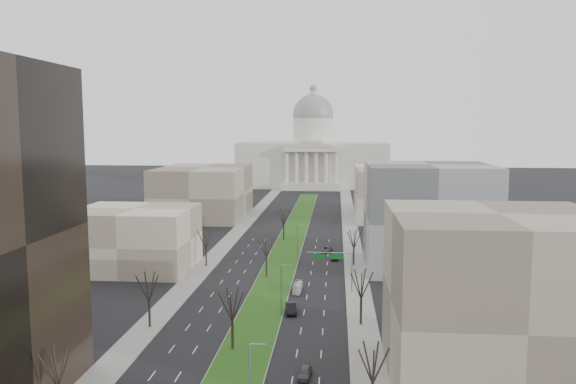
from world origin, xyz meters
The scene contains 28 objects.
ground centered at (0.00, 120.00, 0.00)m, with size 600.00×600.00×0.00m, color black.
median centered at (0.00, 118.99, 0.10)m, with size 8.00×222.03×0.20m.
sidewalk_left centered at (-17.50, 95.00, 0.07)m, with size 5.00×330.00×0.15m, color gray.
sidewalk_right centered at (17.50, 95.00, 0.07)m, with size 5.00×330.00×0.15m, color gray.
capitol centered at (0.00, 269.59, 16.31)m, with size 80.00×46.00×55.00m.
building_beige_left centered at (-33.00, 85.00, 7.00)m, with size 26.00×22.00×14.00m, color gray.
building_tan_right centered at (33.00, 32.00, 11.00)m, with size 26.00×24.00×22.00m, color #7A6D5E.
building_grey_right centered at (34.00, 92.00, 12.00)m, with size 28.00×26.00×24.00m, color slate.
building_far_left centered at (-35.00, 160.00, 9.00)m, with size 30.00×40.00×18.00m, color #7A6D5E.
building_far_right centered at (35.00, 165.00, 9.00)m, with size 30.00×40.00×18.00m, color gray.
tree_left_near centered at (-17.20, 18.00, 6.61)m, with size 5.10×5.10×9.18m.
tree_left_mid centered at (-17.20, 48.00, 7.00)m, with size 5.40×5.40×9.72m.
tree_left_far centered at (-17.20, 88.00, 6.84)m, with size 5.28×5.28×9.50m.
tree_right_near centered at (17.20, 22.00, 6.69)m, with size 5.16×5.16×9.29m.
tree_right_mid centered at (17.20, 52.00, 7.16)m, with size 5.52×5.52×9.94m.
tree_right_far centered at (17.20, 92.00, 6.53)m, with size 5.04×5.04×9.07m.
tree_median_a centered at (-2.00, 40.00, 7.00)m, with size 5.40×5.40×9.72m.
tree_median_b centered at (-2.00, 80.00, 7.00)m, with size 5.40×5.40×9.72m.
tree_median_c centered at (-2.00, 120.00, 7.00)m, with size 5.40×5.40×9.72m.
streetlamp_median_a centered at (3.76, 20.00, 4.81)m, with size 1.90×0.20×9.16m.
streetlamp_median_b centered at (3.76, 55.00, 4.81)m, with size 1.90×0.20×9.16m.
streetlamp_median_c centered at (3.76, 95.00, 4.81)m, with size 1.90×0.20×9.16m.
mast_arm_signs centered at (13.49, 70.03, 6.11)m, with size 9.12×0.24×8.09m.
car_grey_near centered at (9.10, 31.81, 0.70)m, with size 1.65×4.09×1.39m, color #424649.
car_black centered at (5.20, 57.05, 0.85)m, with size 1.80×5.17×1.70m, color black.
car_red centered at (12.71, 97.47, 0.66)m, with size 1.84×4.53×1.31m, color maroon.
car_grey_far centered at (10.60, 106.06, 0.67)m, with size 2.23×4.84×1.34m, color #43464A.
box_van centered at (5.50, 69.97, 0.90)m, with size 1.50×6.43×1.79m, color white.
Camera 1 is at (12.94, -38.10, 32.64)m, focal length 35.00 mm.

